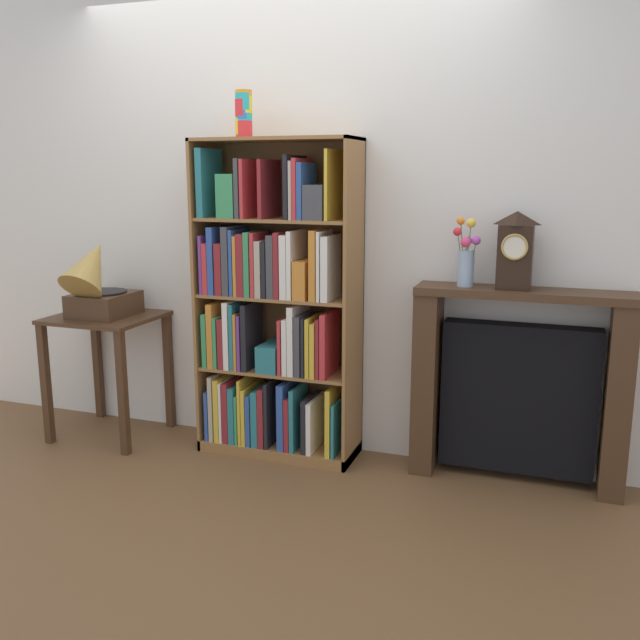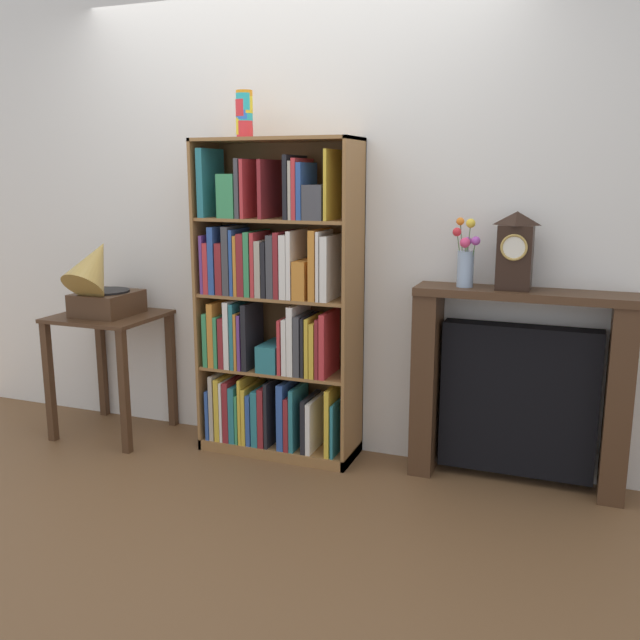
{
  "view_description": "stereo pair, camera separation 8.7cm",
  "coord_description": "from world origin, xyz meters",
  "px_view_note": "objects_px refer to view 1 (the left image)",
  "views": [
    {
      "loc": [
        1.46,
        -3.29,
        1.55
      ],
      "look_at": [
        0.24,
        0.13,
        0.78
      ],
      "focal_mm": 38.81,
      "sensor_mm": 36.0,
      "label": 1
    },
    {
      "loc": [
        1.55,
        -3.26,
        1.55
      ],
      "look_at": [
        0.24,
        0.13,
        0.78
      ],
      "focal_mm": 38.81,
      "sensor_mm": 36.0,
      "label": 2
    }
  ],
  "objects_px": {
    "bookshelf": "(273,317)",
    "side_table_left": "(107,344)",
    "cup_stack": "(244,114)",
    "mantel_clock": "(515,250)",
    "flower_vase": "(466,258)",
    "fireplace_mantel": "(518,388)",
    "gramophone": "(97,283)"
  },
  "relations": [
    {
      "from": "bookshelf",
      "to": "side_table_left",
      "type": "height_order",
      "value": "bookshelf"
    },
    {
      "from": "bookshelf",
      "to": "cup_stack",
      "type": "distance_m",
      "value": 1.08
    },
    {
      "from": "mantel_clock",
      "to": "cup_stack",
      "type": "bearing_deg",
      "value": -176.44
    },
    {
      "from": "cup_stack",
      "to": "flower_vase",
      "type": "relative_size",
      "value": 0.69
    },
    {
      "from": "cup_stack",
      "to": "fireplace_mantel",
      "type": "distance_m",
      "value": 1.99
    },
    {
      "from": "bookshelf",
      "to": "cup_stack",
      "type": "relative_size",
      "value": 7.28
    },
    {
      "from": "mantel_clock",
      "to": "flower_vase",
      "type": "distance_m",
      "value": 0.24
    },
    {
      "from": "gramophone",
      "to": "fireplace_mantel",
      "type": "bearing_deg",
      "value": 5.42
    },
    {
      "from": "bookshelf",
      "to": "gramophone",
      "type": "bearing_deg",
      "value": -171.67
    },
    {
      "from": "cup_stack",
      "to": "mantel_clock",
      "type": "distance_m",
      "value": 1.55
    },
    {
      "from": "bookshelf",
      "to": "gramophone",
      "type": "relative_size",
      "value": 3.44
    },
    {
      "from": "bookshelf",
      "to": "mantel_clock",
      "type": "xyz_separation_m",
      "value": [
        1.26,
        0.05,
        0.41
      ]
    },
    {
      "from": "flower_vase",
      "to": "gramophone",
      "type": "bearing_deg",
      "value": -174.58
    },
    {
      "from": "mantel_clock",
      "to": "flower_vase",
      "type": "xyz_separation_m",
      "value": [
        -0.23,
        -0.0,
        -0.05
      ]
    },
    {
      "from": "side_table_left",
      "to": "mantel_clock",
      "type": "bearing_deg",
      "value": 3.56
    },
    {
      "from": "cup_stack",
      "to": "fireplace_mantel",
      "type": "bearing_deg",
      "value": 4.32
    },
    {
      "from": "cup_stack",
      "to": "flower_vase",
      "type": "xyz_separation_m",
      "value": [
        1.16,
        0.08,
        -0.71
      ]
    },
    {
      "from": "bookshelf",
      "to": "side_table_left",
      "type": "relative_size",
      "value": 2.36
    },
    {
      "from": "side_table_left",
      "to": "mantel_clock",
      "type": "xyz_separation_m",
      "value": [
        2.29,
        0.14,
        0.63
      ]
    },
    {
      "from": "bookshelf",
      "to": "flower_vase",
      "type": "bearing_deg",
      "value": 2.48
    },
    {
      "from": "gramophone",
      "to": "flower_vase",
      "type": "bearing_deg",
      "value": 5.42
    },
    {
      "from": "gramophone",
      "to": "side_table_left",
      "type": "bearing_deg",
      "value": 90.0
    },
    {
      "from": "fireplace_mantel",
      "to": "bookshelf",
      "type": "bearing_deg",
      "value": -176.88
    },
    {
      "from": "mantel_clock",
      "to": "flower_vase",
      "type": "relative_size",
      "value": 1.1
    },
    {
      "from": "flower_vase",
      "to": "bookshelf",
      "type": "bearing_deg",
      "value": -177.52
    },
    {
      "from": "bookshelf",
      "to": "mantel_clock",
      "type": "bearing_deg",
      "value": 2.23
    },
    {
      "from": "bookshelf",
      "to": "gramophone",
      "type": "xyz_separation_m",
      "value": [
        -1.03,
        -0.15,
        0.16
      ]
    },
    {
      "from": "cup_stack",
      "to": "flower_vase",
      "type": "bearing_deg",
      "value": 4.06
    },
    {
      "from": "side_table_left",
      "to": "gramophone",
      "type": "distance_m",
      "value": 0.38
    },
    {
      "from": "bookshelf",
      "to": "flower_vase",
      "type": "height_order",
      "value": "bookshelf"
    },
    {
      "from": "cup_stack",
      "to": "mantel_clock",
      "type": "bearing_deg",
      "value": 3.56
    },
    {
      "from": "gramophone",
      "to": "fireplace_mantel",
      "type": "xyz_separation_m",
      "value": [
        2.35,
        0.22,
        -0.45
      ]
    }
  ]
}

